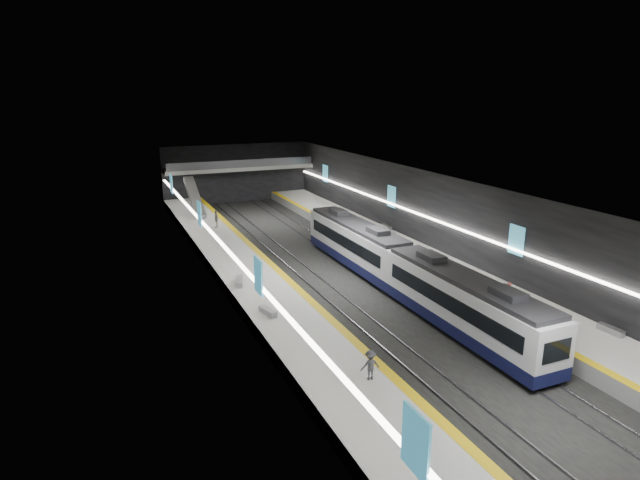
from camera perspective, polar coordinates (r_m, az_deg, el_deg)
name	(u,v)px	position (r m, az deg, el deg)	size (l,w,h in m)	color
ground	(347,281)	(44.19, 2.94, -4.42)	(70.00, 70.00, 0.00)	black
ceiling	(349,185)	(42.10, 3.09, 5.85)	(20.00, 70.00, 0.04)	beige
wall_left	(226,249)	(39.72, -10.05, -0.92)	(0.04, 70.00, 8.00)	black
wall_right	(451,223)	(48.12, 13.76, 1.82)	(0.04, 70.00, 8.00)	black
wall_back	(236,173)	(75.31, -8.91, 7.04)	(20.00, 0.04, 8.00)	black
platform_left	(260,289)	(41.44, -6.44, -5.17)	(5.00, 70.00, 1.00)	slate
tile_surface_left	(260,282)	(41.27, -6.47, -4.51)	(5.00, 70.00, 0.02)	#B5B4AF
tactile_strip_left	(287,278)	(41.90, -3.58, -4.10)	(0.60, 70.00, 0.02)	gold
platform_right	(424,264)	(47.65, 11.08, -2.54)	(5.00, 70.00, 1.00)	slate
tile_surface_right	(425,259)	(47.50, 11.11, -1.96)	(5.00, 70.00, 0.02)	#B5B4AF
tactile_strip_right	(403,262)	(46.33, 8.85, -2.29)	(0.60, 70.00, 0.02)	gold
rails	(347,281)	(44.17, 2.94, -4.34)	(6.52, 70.00, 0.12)	gray
train	(402,267)	(41.17, 8.69, -2.89)	(2.69, 30.04, 3.60)	#0F1138
ad_posters	(343,226)	(43.71, 2.44, 1.54)	(19.94, 53.50, 2.20)	#46ADD2
cove_light_left	(228,251)	(39.82, -9.75, -1.16)	(0.25, 68.60, 0.12)	white
cove_light_right	(449,225)	(48.05, 13.56, 1.56)	(0.25, 68.60, 0.12)	white
mezzanine_bridge	(240,168)	(73.17, -8.53, 7.62)	(20.00, 3.00, 1.50)	gray
escalator	(194,197)	(65.26, -13.25, 4.48)	(1.20, 8.00, 0.60)	#99999E
bench_left_near	(268,311)	(35.56, -5.58, -7.59)	(0.45, 1.61, 0.39)	#99999E
bench_left_far	(239,282)	(41.00, -8.61, -4.40)	(0.52, 1.88, 0.46)	#99999E
bench_right_near	(611,330)	(37.29, 28.59, -8.42)	(0.45, 1.63, 0.40)	#99999E
bench_right_far	(386,227)	(56.76, 7.03, 1.37)	(0.49, 1.75, 0.43)	#99999E
passenger_right_a	(509,295)	(38.46, 19.48, -5.53)	(0.64, 0.42, 1.75)	#C7564A
passenger_left_a	(216,219)	(57.91, -11.00, 2.22)	(1.09, 0.45, 1.86)	beige
passenger_left_b	(370,365)	(27.91, 5.38, -13.17)	(1.03, 0.59, 1.59)	#3D3F44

